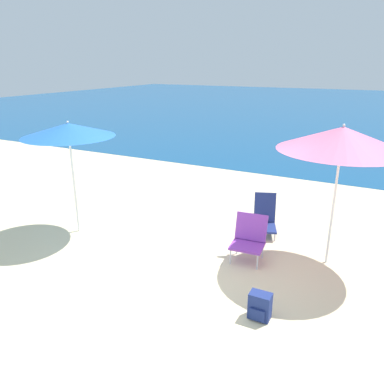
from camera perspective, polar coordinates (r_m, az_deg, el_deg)
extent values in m
plane|color=beige|center=(5.60, -1.99, -14.21)|extent=(60.00, 60.00, 0.00)
cube|color=navy|center=(30.48, 23.16, 11.83)|extent=(60.00, 40.00, 0.01)
cylinder|color=white|center=(6.19, 20.67, -2.45)|extent=(0.04, 0.04, 1.86)
cone|color=pink|center=(5.90, 21.92, 7.57)|extent=(1.88, 1.88, 0.35)
sphere|color=white|center=(5.87, 22.15, 9.42)|extent=(0.04, 0.04, 0.04)
cylinder|color=white|center=(7.27, -17.49, 0.94)|extent=(0.04, 0.04, 1.83)
cone|color=blue|center=(7.03, -18.33, 8.98)|extent=(1.64, 1.64, 0.24)
sphere|color=white|center=(7.01, -18.45, 10.09)|extent=(0.04, 0.04, 0.04)
cylinder|color=silver|center=(6.98, 9.70, -6.66)|extent=(0.02, 0.02, 0.15)
cylinder|color=silver|center=(7.01, 12.50, -6.74)|extent=(0.02, 0.02, 0.15)
cylinder|color=silver|center=(7.38, 9.55, -5.18)|extent=(0.02, 0.02, 0.15)
cylinder|color=silver|center=(7.40, 12.20, -5.26)|extent=(0.02, 0.02, 0.15)
cube|color=navy|center=(7.15, 11.03, -5.27)|extent=(0.56, 0.62, 0.04)
cube|color=navy|center=(7.27, 11.05, -2.28)|extent=(0.42, 0.27, 0.56)
cylinder|color=silver|center=(6.11, 5.87, -9.81)|extent=(0.02, 0.02, 0.26)
cylinder|color=silver|center=(6.02, 9.93, -10.48)|extent=(0.02, 0.02, 0.26)
cylinder|color=silver|center=(6.43, 6.86, -8.26)|extent=(0.02, 0.02, 0.26)
cylinder|color=silver|center=(6.35, 10.71, -8.87)|extent=(0.02, 0.02, 0.26)
cube|color=purple|center=(6.15, 8.40, -8.11)|extent=(0.55, 0.49, 0.04)
cube|color=purple|center=(6.25, 9.02, -5.26)|extent=(0.53, 0.19, 0.44)
cube|color=navy|center=(5.00, 10.32, -16.68)|extent=(0.27, 0.18, 0.35)
cube|color=navy|center=(4.96, 9.89, -17.99)|extent=(0.19, 0.03, 0.16)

